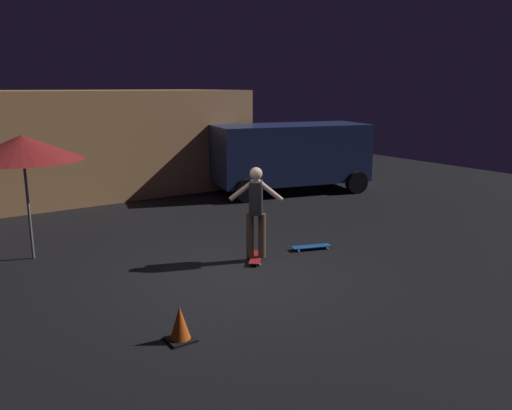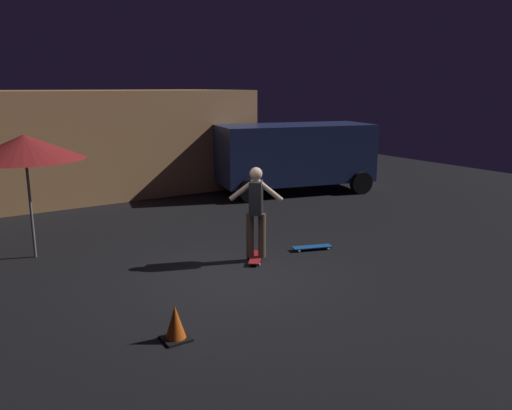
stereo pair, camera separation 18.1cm
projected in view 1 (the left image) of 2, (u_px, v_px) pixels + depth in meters
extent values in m
plane|color=black|center=(234.00, 279.00, 8.62)|extent=(28.00, 28.00, 0.00)
cube|color=tan|center=(71.00, 142.00, 15.30)|extent=(10.04, 4.41, 3.02)
cube|color=navy|center=(290.00, 153.00, 15.53)|extent=(4.92, 2.93, 1.70)
cube|color=black|center=(356.00, 139.00, 16.23)|extent=(0.47, 1.71, 0.64)
cylinder|color=black|center=(325.00, 172.00, 17.23)|extent=(0.69, 0.37, 0.66)
cylinder|color=black|center=(357.00, 182.00, 15.42)|extent=(0.69, 0.37, 0.66)
cylinder|color=black|center=(225.00, 179.00, 16.03)|extent=(0.69, 0.37, 0.66)
cylinder|color=black|center=(247.00, 191.00, 14.22)|extent=(0.69, 0.37, 0.66)
cylinder|color=slate|center=(28.00, 201.00, 9.39)|extent=(0.05, 0.05, 2.20)
cone|color=#A52626|center=(22.00, 148.00, 9.17)|extent=(2.10, 2.10, 0.45)
cube|color=#AD1E23|center=(256.00, 257.00, 9.52)|extent=(0.65, 0.73, 0.02)
sphere|color=silver|center=(253.00, 254.00, 9.83)|extent=(0.05, 0.05, 0.05)
sphere|color=silver|center=(262.00, 254.00, 9.82)|extent=(0.05, 0.05, 0.05)
sphere|color=silver|center=(250.00, 264.00, 9.25)|extent=(0.05, 0.05, 0.05)
sphere|color=silver|center=(259.00, 264.00, 9.23)|extent=(0.05, 0.05, 0.05)
cube|color=#1959B2|center=(311.00, 247.00, 10.15)|extent=(0.80, 0.44, 0.02)
sphere|color=silver|center=(324.00, 246.00, 10.32)|extent=(0.05, 0.05, 0.05)
sphere|color=silver|center=(327.00, 248.00, 10.16)|extent=(0.05, 0.05, 0.05)
sphere|color=silver|center=(296.00, 248.00, 10.16)|extent=(0.05, 0.05, 0.05)
sphere|color=silver|center=(299.00, 251.00, 10.00)|extent=(0.05, 0.05, 0.05)
cylinder|color=brown|center=(250.00, 235.00, 9.44)|extent=(0.14, 0.14, 0.82)
cylinder|color=brown|center=(262.00, 235.00, 9.42)|extent=(0.14, 0.14, 0.82)
cube|color=#262628|center=(256.00, 197.00, 9.27)|extent=(0.41, 0.43, 0.60)
sphere|color=beige|center=(256.00, 174.00, 9.17)|extent=(0.23, 0.23, 0.23)
cylinder|color=beige|center=(244.00, 189.00, 9.26)|extent=(0.48, 0.41, 0.46)
cylinder|color=beige|center=(268.00, 189.00, 9.22)|extent=(0.48, 0.41, 0.46)
cube|color=black|center=(181.00, 339.00, 6.53)|extent=(0.34, 0.34, 0.03)
cone|color=#EA5914|center=(180.00, 323.00, 6.48)|extent=(0.28, 0.28, 0.46)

